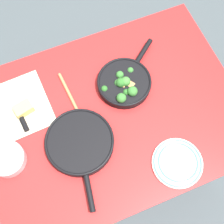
{
  "coord_description": "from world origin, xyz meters",
  "views": [
    {
      "loc": [
        0.2,
        0.49,
        2.1
      ],
      "look_at": [
        0.0,
        0.0,
        0.78
      ],
      "focal_mm": 50.0,
      "sensor_mm": 36.0,
      "label": 1
    }
  ],
  "objects_px": {
    "prep_bowl_steel": "(7,159)",
    "wooden_spoon": "(78,111)",
    "dinner_plate_stack": "(178,163)",
    "skillet_broccoli": "(125,83)",
    "cheese_block": "(24,109)",
    "grater_knife": "(19,113)",
    "skillet_eggs": "(80,143)"
  },
  "relations": [
    {
      "from": "skillet_eggs",
      "to": "dinner_plate_stack",
      "type": "height_order",
      "value": "skillet_eggs"
    },
    {
      "from": "wooden_spoon",
      "to": "dinner_plate_stack",
      "type": "height_order",
      "value": "dinner_plate_stack"
    },
    {
      "from": "dinner_plate_stack",
      "to": "skillet_broccoli",
      "type": "bearing_deg",
      "value": -81.63
    },
    {
      "from": "skillet_eggs",
      "to": "wooden_spoon",
      "type": "distance_m",
      "value": 0.16
    },
    {
      "from": "skillet_eggs",
      "to": "prep_bowl_steel",
      "type": "bearing_deg",
      "value": -89.54
    },
    {
      "from": "wooden_spoon",
      "to": "cheese_block",
      "type": "relative_size",
      "value": 3.71
    },
    {
      "from": "skillet_broccoli",
      "to": "dinner_plate_stack",
      "type": "relative_size",
      "value": 1.58
    },
    {
      "from": "cheese_block",
      "to": "prep_bowl_steel",
      "type": "bearing_deg",
      "value": 57.07
    },
    {
      "from": "dinner_plate_stack",
      "to": "prep_bowl_steel",
      "type": "bearing_deg",
      "value": -23.23
    },
    {
      "from": "skillet_broccoli",
      "to": "cheese_block",
      "type": "distance_m",
      "value": 0.48
    },
    {
      "from": "skillet_eggs",
      "to": "grater_knife",
      "type": "relative_size",
      "value": 1.62
    },
    {
      "from": "skillet_broccoli",
      "to": "skillet_eggs",
      "type": "height_order",
      "value": "skillet_broccoli"
    },
    {
      "from": "prep_bowl_steel",
      "to": "wooden_spoon",
      "type": "bearing_deg",
      "value": -163.78
    },
    {
      "from": "grater_knife",
      "to": "prep_bowl_steel",
      "type": "height_order",
      "value": "prep_bowl_steel"
    },
    {
      "from": "skillet_eggs",
      "to": "wooden_spoon",
      "type": "height_order",
      "value": "skillet_eggs"
    },
    {
      "from": "skillet_eggs",
      "to": "cheese_block",
      "type": "xyz_separation_m",
      "value": [
        0.18,
        -0.25,
        -0.0
      ]
    },
    {
      "from": "dinner_plate_stack",
      "to": "prep_bowl_steel",
      "type": "relative_size",
      "value": 1.43
    },
    {
      "from": "skillet_eggs",
      "to": "wooden_spoon",
      "type": "relative_size",
      "value": 1.29
    },
    {
      "from": "wooden_spoon",
      "to": "cheese_block",
      "type": "height_order",
      "value": "cheese_block"
    },
    {
      "from": "cheese_block",
      "to": "dinner_plate_stack",
      "type": "bearing_deg",
      "value": 138.0
    },
    {
      "from": "skillet_broccoli",
      "to": "grater_knife",
      "type": "relative_size",
      "value": 1.27
    },
    {
      "from": "dinner_plate_stack",
      "to": "cheese_block",
      "type": "bearing_deg",
      "value": -42.0
    },
    {
      "from": "wooden_spoon",
      "to": "cheese_block",
      "type": "distance_m",
      "value": 0.25
    },
    {
      "from": "skillet_broccoli",
      "to": "wooden_spoon",
      "type": "relative_size",
      "value": 1.01
    },
    {
      "from": "prep_bowl_steel",
      "to": "grater_knife",
      "type": "bearing_deg",
      "value": -118.24
    },
    {
      "from": "skillet_eggs",
      "to": "dinner_plate_stack",
      "type": "bearing_deg",
      "value": 66.04
    },
    {
      "from": "grater_knife",
      "to": "prep_bowl_steel",
      "type": "relative_size",
      "value": 1.78
    },
    {
      "from": "wooden_spoon",
      "to": "prep_bowl_steel",
      "type": "xyz_separation_m",
      "value": [
        0.36,
        0.1,
        0.02
      ]
    },
    {
      "from": "grater_knife",
      "to": "prep_bowl_steel",
      "type": "distance_m",
      "value": 0.22
    },
    {
      "from": "skillet_eggs",
      "to": "skillet_broccoli",
      "type": "bearing_deg",
      "value": 133.07
    },
    {
      "from": "skillet_eggs",
      "to": "prep_bowl_steel",
      "type": "distance_m",
      "value": 0.32
    },
    {
      "from": "cheese_block",
      "to": "dinner_plate_stack",
      "type": "height_order",
      "value": "cheese_block"
    }
  ]
}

